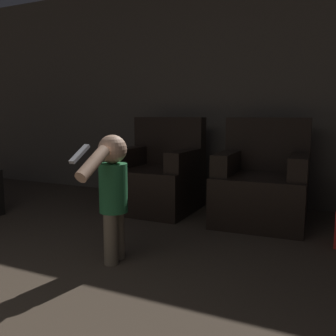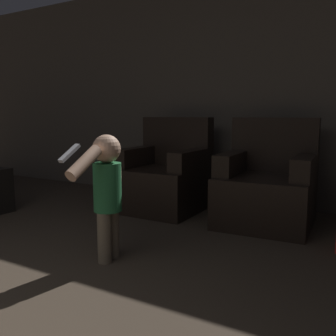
# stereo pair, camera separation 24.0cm
# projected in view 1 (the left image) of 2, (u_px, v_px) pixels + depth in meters

# --- Properties ---
(wall_back) EXTENTS (8.40, 0.05, 2.60)m
(wall_back) POSITION_uv_depth(u_px,v_px,m) (205.00, 90.00, 4.40)
(wall_back) COLOR #51493F
(wall_back) RESTS_ON ground_plane
(armchair_left) EXTENTS (0.82, 0.82, 0.99)m
(armchair_left) POSITION_uv_depth(u_px,v_px,m) (158.00, 178.00, 4.03)
(armchair_left) COLOR black
(armchair_left) RESTS_ON ground_plane
(armchair_right) EXTENTS (0.87, 0.87, 0.99)m
(armchair_right) POSITION_uv_depth(u_px,v_px,m) (262.00, 186.00, 3.55)
(armchair_right) COLOR black
(armchair_right) RESTS_ON ground_plane
(person_toddler) EXTENTS (0.19, 0.60, 0.88)m
(person_toddler) POSITION_uv_depth(u_px,v_px,m) (113.00, 188.00, 2.54)
(person_toddler) COLOR brown
(person_toddler) RESTS_ON ground_plane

